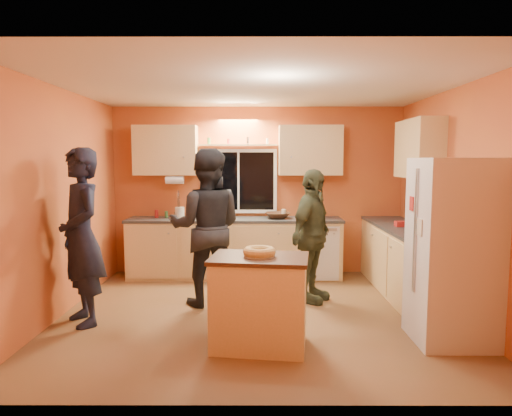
{
  "coord_description": "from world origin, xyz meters",
  "views": [
    {
      "loc": [
        -0.01,
        -5.15,
        1.78
      ],
      "look_at": [
        -0.02,
        0.4,
        1.19
      ],
      "focal_mm": 32.0,
      "sensor_mm": 36.0,
      "label": 1
    }
  ],
  "objects_px": {
    "island": "(259,301)",
    "person_left": "(81,237)",
    "refrigerator": "(453,251)",
    "person_right": "(312,236)",
    "person_center": "(207,227)"
  },
  "relations": [
    {
      "from": "refrigerator",
      "to": "person_left",
      "type": "bearing_deg",
      "value": 172.66
    },
    {
      "from": "refrigerator",
      "to": "island",
      "type": "height_order",
      "value": "refrigerator"
    },
    {
      "from": "person_left",
      "to": "person_right",
      "type": "xyz_separation_m",
      "value": [
        2.58,
        0.79,
        -0.12
      ]
    },
    {
      "from": "island",
      "to": "person_left",
      "type": "distance_m",
      "value": 2.08
    },
    {
      "from": "island",
      "to": "person_right",
      "type": "xyz_separation_m",
      "value": [
        0.66,
        1.43,
        0.39
      ]
    },
    {
      "from": "island",
      "to": "person_right",
      "type": "bearing_deg",
      "value": 72.66
    },
    {
      "from": "person_left",
      "to": "person_center",
      "type": "distance_m",
      "value": 1.45
    },
    {
      "from": "refrigerator",
      "to": "island",
      "type": "distance_m",
      "value": 1.94
    },
    {
      "from": "refrigerator",
      "to": "person_left",
      "type": "relative_size",
      "value": 0.94
    },
    {
      "from": "refrigerator",
      "to": "person_right",
      "type": "relative_size",
      "value": 1.08
    },
    {
      "from": "island",
      "to": "person_left",
      "type": "relative_size",
      "value": 0.51
    },
    {
      "from": "refrigerator",
      "to": "person_left",
      "type": "distance_m",
      "value": 3.82
    },
    {
      "from": "refrigerator",
      "to": "person_right",
      "type": "distance_m",
      "value": 1.77
    },
    {
      "from": "person_right",
      "to": "island",
      "type": "bearing_deg",
      "value": -175.27
    },
    {
      "from": "person_left",
      "to": "person_center",
      "type": "xyz_separation_m",
      "value": [
        1.27,
        0.69,
        0.0
      ]
    }
  ]
}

